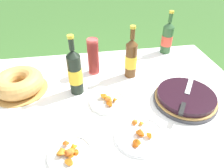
# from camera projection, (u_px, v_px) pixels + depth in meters

# --- Properties ---
(garden_table) EXTENTS (1.78, 1.19, 0.71)m
(garden_table) POSITION_uv_depth(u_px,v_px,m) (97.00, 110.00, 1.15)
(garden_table) COLOR brown
(garden_table) RESTS_ON ground_plane
(tablecloth) EXTENTS (1.79, 1.20, 0.10)m
(tablecloth) POSITION_uv_depth(u_px,v_px,m) (97.00, 104.00, 1.12)
(tablecloth) COLOR white
(tablecloth) RESTS_ON garden_table
(berry_tart) EXTENTS (0.34, 0.34, 0.06)m
(berry_tart) POSITION_uv_depth(u_px,v_px,m) (185.00, 98.00, 1.10)
(berry_tart) COLOR #38383D
(berry_tart) RESTS_ON tablecloth
(serving_knife) EXTENTS (0.24, 0.32, 0.01)m
(serving_knife) POSITION_uv_depth(u_px,v_px,m) (186.00, 96.00, 1.06)
(serving_knife) COLOR silver
(serving_knife) RESTS_ON berry_tart
(bundt_cake) EXTENTS (0.32, 0.32, 0.11)m
(bundt_cake) POSITION_uv_depth(u_px,v_px,m) (19.00, 83.00, 1.17)
(bundt_cake) COLOR tan
(bundt_cake) RESTS_ON tablecloth
(cup_stack) EXTENTS (0.07, 0.07, 0.24)m
(cup_stack) POSITION_uv_depth(u_px,v_px,m) (93.00, 57.00, 1.29)
(cup_stack) COLOR #E04C47
(cup_stack) RESTS_ON tablecloth
(cider_bottle_green) EXTENTS (0.08, 0.08, 0.32)m
(cider_bottle_green) POSITION_uv_depth(u_px,v_px,m) (167.00, 38.00, 1.53)
(cider_bottle_green) COLOR #2D562D
(cider_bottle_green) RESTS_ON tablecloth
(cider_bottle_amber) EXTENTS (0.08, 0.08, 0.34)m
(cider_bottle_amber) POSITION_uv_depth(u_px,v_px,m) (131.00, 58.00, 1.25)
(cider_bottle_amber) COLOR brown
(cider_bottle_amber) RESTS_ON tablecloth
(juice_bottle_red) EXTENTS (0.08, 0.08, 0.35)m
(juice_bottle_red) POSITION_uv_depth(u_px,v_px,m) (75.00, 72.00, 1.11)
(juice_bottle_red) COLOR black
(juice_bottle_red) RESTS_ON tablecloth
(snack_plate_near) EXTENTS (0.24, 0.24, 0.05)m
(snack_plate_near) POSITION_uv_depth(u_px,v_px,m) (140.00, 135.00, 0.91)
(snack_plate_near) COLOR white
(snack_plate_near) RESTS_ON tablecloth
(snack_plate_left) EXTENTS (0.19, 0.19, 0.06)m
(snack_plate_left) POSITION_uv_depth(u_px,v_px,m) (70.00, 153.00, 0.83)
(snack_plate_left) COLOR white
(snack_plate_left) RESTS_ON tablecloth
(snack_plate_right) EXTENTS (0.21, 0.21, 0.06)m
(snack_plate_right) POSITION_uv_depth(u_px,v_px,m) (108.00, 101.00, 1.10)
(snack_plate_right) COLOR white
(snack_plate_right) RESTS_ON tablecloth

